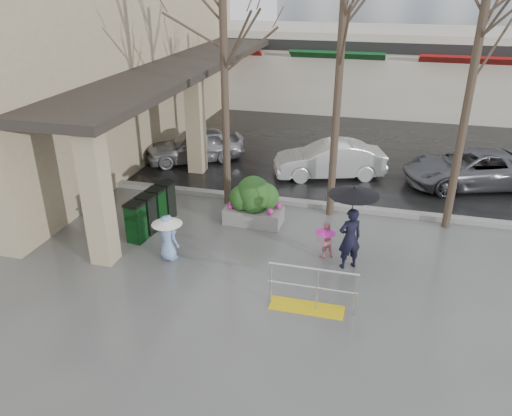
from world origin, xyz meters
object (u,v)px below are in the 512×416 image
at_px(tree_mideast, 477,49).
at_px(car_a, 195,145).
at_px(car_b, 330,160).
at_px(car_c, 473,168).
at_px(woman, 352,219).
at_px(child_pink, 325,237).
at_px(handrail, 310,294).
at_px(planter, 254,201).
at_px(tree_west, 223,33).
at_px(tree_midwest, 342,30).
at_px(news_boxes, 152,211).
at_px(child_blue, 168,233).

distance_m(tree_mideast, car_a, 10.41).
distance_m(tree_mideast, car_b, 6.41).
relative_size(tree_mideast, car_c, 1.43).
height_order(woman, child_pink, woman).
height_order(car_a, car_c, same).
distance_m(tree_mideast, woman, 5.21).
relative_size(handrail, woman, 0.88).
distance_m(child_pink, car_c, 7.26).
distance_m(woman, planter, 3.39).
bearing_deg(tree_west, car_b, 47.67).
relative_size(car_a, car_b, 0.97).
xyz_separation_m(child_pink, car_c, (4.17, 5.94, 0.09)).
distance_m(tree_midwest, news_boxes, 7.00).
height_order(tree_west, car_a, tree_west).
bearing_deg(car_a, news_boxes, -22.24).
xyz_separation_m(car_a, car_b, (5.17, -0.34, 0.00)).
bearing_deg(car_a, woman, 14.35).
bearing_deg(planter, tree_west, 135.49).
distance_m(woman, car_b, 6.10).
bearing_deg(woman, car_a, -74.21).
xyz_separation_m(tree_mideast, planter, (-5.35, -1.13, -4.18)).
xyz_separation_m(tree_midwest, child_pink, (0.17, -2.51, -4.70)).
bearing_deg(tree_midwest, child_blue, -134.79).
height_order(tree_west, car_c, tree_west).
height_order(tree_west, planter, tree_west).
bearing_deg(handrail, tree_west, 124.99).
bearing_deg(tree_midwest, tree_mideast, -0.00).
bearing_deg(woman, tree_west, -65.46).
distance_m(woman, child_pink, 1.06).
distance_m(child_pink, car_a, 8.25).
bearing_deg(planter, car_b, 68.73).
xyz_separation_m(car_a, car_c, (9.93, 0.03, 0.00)).
height_order(child_blue, news_boxes, child_blue).
height_order(child_pink, car_c, car_c).
relative_size(tree_midwest, child_blue, 5.81).
bearing_deg(news_boxes, tree_west, 62.30).
bearing_deg(car_b, tree_mideast, 32.20).
bearing_deg(car_a, child_blue, -15.26).
height_order(child_blue, car_c, car_c).
height_order(handrail, tree_west, tree_west).
height_order(tree_west, child_blue, tree_west).
distance_m(woman, news_boxes, 5.59).
distance_m(handrail, tree_mideast, 7.28).
bearing_deg(car_b, news_boxes, -57.50).
distance_m(child_blue, car_b, 7.40).
distance_m(tree_west, car_a, 6.09).
bearing_deg(car_c, child_blue, -67.04).
relative_size(tree_west, car_c, 1.50).
distance_m(car_a, car_c, 9.93).
distance_m(news_boxes, car_c, 10.67).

